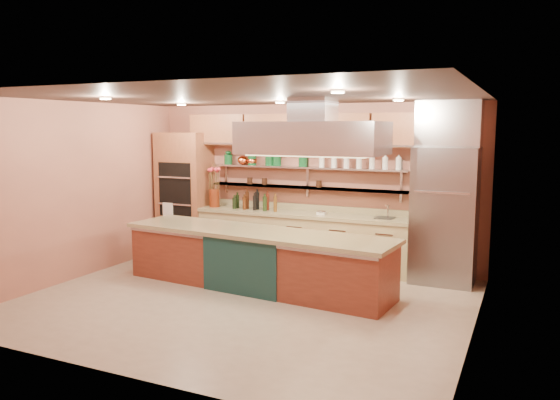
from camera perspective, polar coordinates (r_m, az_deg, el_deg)
The scene contains 21 objects.
floor at distance 7.71m, azimuth -3.79°, elevation -10.60°, with size 6.00×5.00×0.02m, color tan.
ceiling at distance 7.34m, azimuth -3.98°, elevation 10.74°, with size 6.00×5.00×0.02m, color black.
wall_back at distance 9.65m, azimuth 3.25°, elevation 1.67°, with size 6.00×0.04×2.80m, color #A7644F.
wall_front at distance 5.36m, azimuth -16.80°, elevation -3.45°, with size 6.00×0.04×2.80m, color #A7644F.
wall_left at distance 9.21m, azimuth -20.51°, elevation 0.91°, with size 0.04×5.00×2.80m, color #A7644F.
wall_right at distance 6.52m, azimuth 19.93°, elevation -1.65°, with size 0.04×5.00×2.80m, color #A7644F.
oven_stack at distance 10.55m, azimuth -9.90°, elevation 0.71°, with size 0.95×0.64×2.30m, color #935435.
refrigerator at distance 8.75m, azimuth 16.81°, elevation -1.57°, with size 0.95×0.72×2.10m, color gray.
back_counter at distance 9.53m, azimuth 2.26°, elevation -4.08°, with size 3.84×0.64×0.93m, color tan.
wall_shelf_lower at distance 9.55m, azimuth 2.68°, elevation 1.31°, with size 3.60×0.26×0.03m, color #B6B7BD.
wall_shelf_upper at distance 9.52m, azimuth 2.69°, elevation 3.41°, with size 3.60×0.26×0.03m, color #B6B7BD.
upper_cabinets at distance 9.43m, azimuth 2.89°, elevation 7.32°, with size 4.60×0.36×0.55m, color #935435.
range_hood at distance 7.63m, azimuth 3.45°, elevation 6.49°, with size 2.00×1.00×0.45m, color #B6B7BD.
ceiling_downlights at distance 7.51m, azimuth -3.24°, elevation 10.44°, with size 4.00×2.80×0.02m, color #FFE5A5.
island at distance 8.24m, azimuth -2.53°, elevation -6.18°, with size 4.17×0.91×0.87m, color brown.
flower_vase at distance 10.16m, azimuth -6.87°, elevation 0.21°, with size 0.19×0.19×0.33m, color #62220E.
oil_bottle_cluster at distance 9.74m, azimuth -2.55°, elevation -0.16°, with size 0.94×0.27×0.30m, color black.
kitchen_scale at distance 9.26m, azimuth 4.37°, elevation -1.27°, with size 0.15×0.11×0.08m, color silver.
bar_faucet at distance 9.02m, azimuth 11.22°, elevation -1.17°, with size 0.03×0.03×0.23m, color silver.
copper_kettle at distance 10.04m, azimuth -3.91°, elevation 4.16°, with size 0.20×0.20×0.16m, color #D45D31.
green_canister at distance 9.79m, azimuth -1.11°, elevation 4.16°, with size 0.15×0.15×0.18m, color #0D3F1C.
Camera 1 is at (3.52, -6.43, 2.40)m, focal length 35.00 mm.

